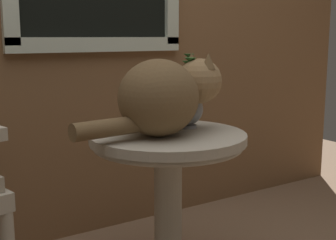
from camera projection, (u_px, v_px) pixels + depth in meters
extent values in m
cube|color=beige|center=(100.00, 45.00, 2.27)|extent=(0.91, 0.03, 0.07)
cylinder|color=#B2A893|center=(168.00, 213.00, 1.82)|extent=(0.11, 0.11, 0.56)
cylinder|color=#B2A893|center=(168.00, 138.00, 1.77)|extent=(0.59, 0.59, 0.03)
torus|color=#B2A893|center=(168.00, 145.00, 1.77)|extent=(0.57, 0.57, 0.02)
ellipsoid|color=brown|center=(159.00, 98.00, 1.69)|extent=(0.33, 0.31, 0.28)
sphere|color=olive|center=(199.00, 81.00, 1.80)|extent=(0.17, 0.17, 0.17)
cone|color=brown|center=(208.00, 61.00, 1.75)|extent=(0.06, 0.06, 0.06)
cone|color=brown|center=(191.00, 60.00, 1.82)|extent=(0.06, 0.06, 0.06)
cylinder|color=brown|center=(109.00, 128.00, 1.57)|extent=(0.28, 0.09, 0.06)
cylinder|color=gray|center=(187.00, 126.00, 1.86)|extent=(0.08, 0.08, 0.01)
ellipsoid|color=gray|center=(187.00, 109.00, 1.85)|extent=(0.13, 0.13, 0.13)
cylinder|color=gray|center=(187.00, 91.00, 1.84)|extent=(0.07, 0.07, 0.04)
torus|color=gray|center=(187.00, 85.00, 1.84)|extent=(0.09, 0.09, 0.02)
cylinder|color=#2D662D|center=(187.00, 74.00, 1.82)|extent=(0.02, 0.03, 0.09)
cone|color=#2D662D|center=(188.00, 63.00, 1.79)|extent=(0.04, 0.04, 0.02)
cylinder|color=#2D662D|center=(189.00, 73.00, 1.81)|extent=(0.02, 0.04, 0.10)
cone|color=#2D662D|center=(190.00, 60.00, 1.78)|extent=(0.04, 0.04, 0.02)
cylinder|color=#2D662D|center=(188.00, 71.00, 1.84)|extent=(0.03, 0.03, 0.12)
cone|color=#2D662D|center=(189.00, 56.00, 1.84)|extent=(0.04, 0.04, 0.02)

